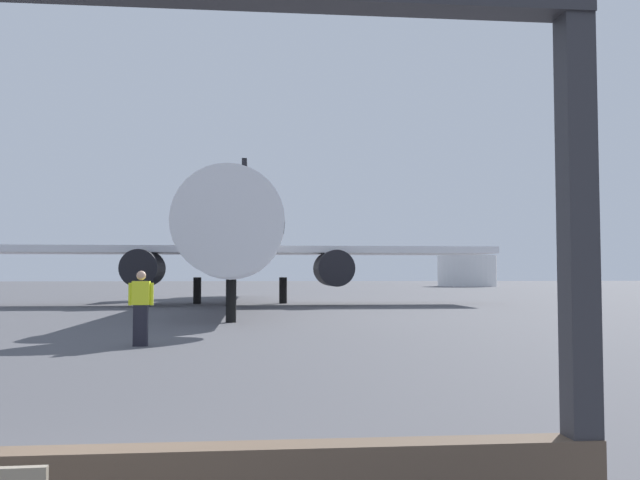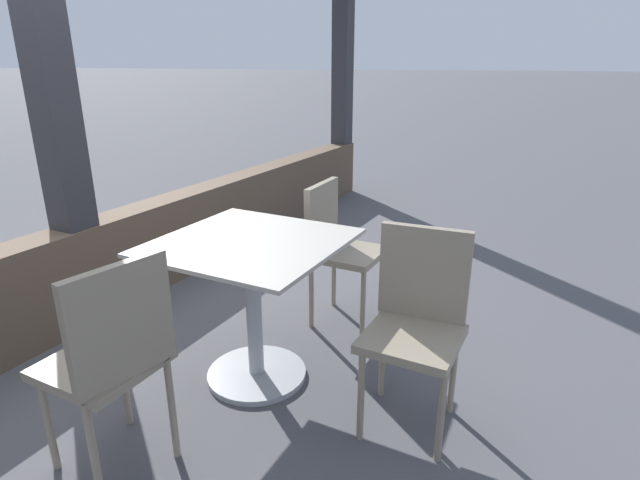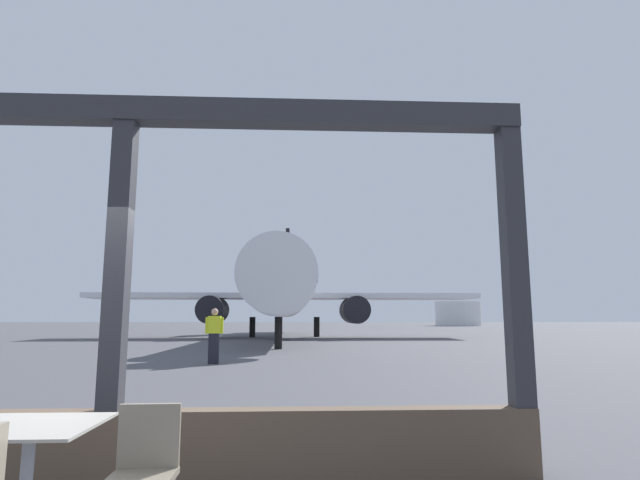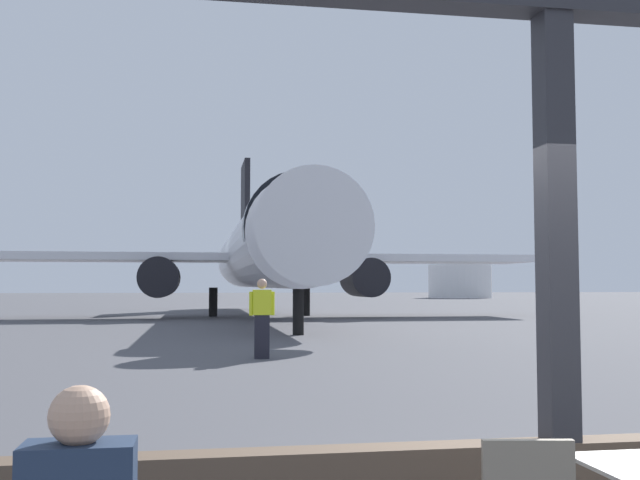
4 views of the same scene
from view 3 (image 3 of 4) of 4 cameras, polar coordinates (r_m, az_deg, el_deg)
The scene contains 7 objects.
ground_plane at distance 44.97m, azimuth -5.05°, elevation -10.46°, with size 220.00×220.00×0.00m, color #4C4C51.
window_frame at distance 5.20m, azimuth -22.07°, elevation -9.86°, with size 7.92×0.24×3.61m.
dining_table at distance 4.10m, azimuth -29.98°, elevation -21.58°, with size 0.85×0.85×0.76m.
cafe_chair_window_left at distance 3.73m, azimuth -19.07°, elevation -22.56°, with size 0.41×0.41×0.89m.
airplane at distance 36.75m, azimuth -4.00°, elevation -5.82°, with size 27.78×32.83×10.05m.
ground_crew_worker at distance 16.83m, azimuth -11.77°, elevation -10.36°, with size 0.57×0.22×1.74m.
fuel_storage_tank at distance 93.02m, azimuth 15.17°, elevation -7.95°, with size 7.84×7.84×4.13m, color white.
Camera 3 is at (1.69, -4.92, 1.46)m, focal length 28.60 mm.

